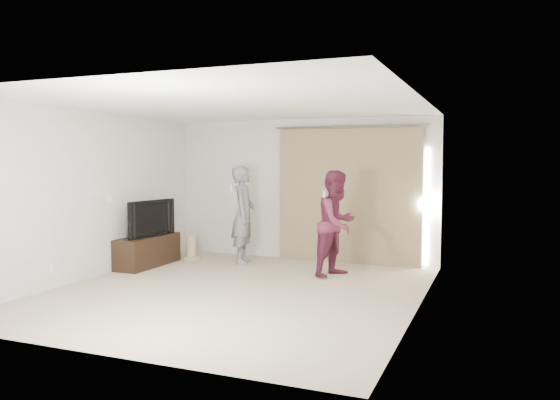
% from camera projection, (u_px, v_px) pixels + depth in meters
% --- Properties ---
extents(floor, '(5.50, 5.50, 0.00)m').
position_uv_depth(floor, '(236.00, 291.00, 7.66)').
color(floor, '#C3B292').
rests_on(floor, ground).
extents(wall_back, '(5.00, 0.04, 2.60)m').
position_uv_depth(wall_back, '(302.00, 189.00, 10.12)').
color(wall_back, silver).
rests_on(wall_back, ground).
extents(wall_left, '(0.04, 5.50, 2.60)m').
position_uv_depth(wall_left, '(92.00, 195.00, 8.50)').
color(wall_left, silver).
rests_on(wall_left, ground).
extents(ceiling, '(5.00, 5.50, 0.01)m').
position_uv_depth(ceiling, '(235.00, 105.00, 7.48)').
color(ceiling, white).
rests_on(ceiling, wall_back).
extents(curtain, '(2.80, 0.11, 2.46)m').
position_uv_depth(curtain, '(349.00, 196.00, 9.72)').
color(curtain, '#9E8B61').
rests_on(curtain, ground).
extents(tv_console, '(0.47, 1.36, 0.52)m').
position_uv_depth(tv_console, '(148.00, 251.00, 9.50)').
color(tv_console, black).
rests_on(tv_console, ground).
extents(tv, '(0.29, 1.11, 0.63)m').
position_uv_depth(tv, '(147.00, 218.00, 9.46)').
color(tv, black).
rests_on(tv, tv_console).
extents(scratching_post, '(0.34, 0.34, 0.46)m').
position_uv_depth(scratching_post, '(191.00, 249.00, 10.17)').
color(scratching_post, '#C7B289').
rests_on(scratching_post, ground).
extents(person_man, '(0.56, 0.72, 1.74)m').
position_uv_depth(person_man, '(243.00, 214.00, 9.77)').
color(person_man, slate).
rests_on(person_man, ground).
extents(person_woman, '(0.88, 0.99, 1.68)m').
position_uv_depth(person_woman, '(337.00, 223.00, 8.64)').
color(person_woman, '#602138').
rests_on(person_woman, ground).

